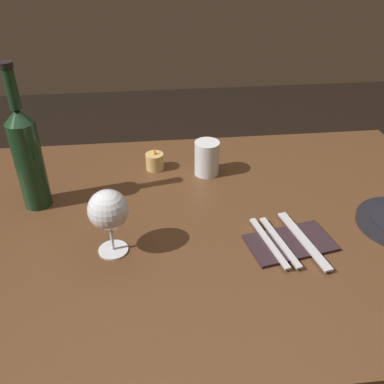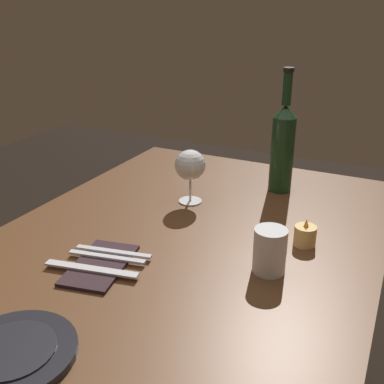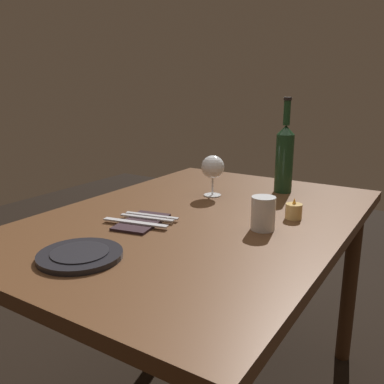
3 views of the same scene
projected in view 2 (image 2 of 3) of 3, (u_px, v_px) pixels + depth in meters
name	position (u px, v px, depth m)	size (l,w,h in m)	color
dining_table	(179.00, 276.00, 1.11)	(1.30, 0.90, 0.74)	#56351E
wine_glass_left	(190.00, 166.00, 1.26)	(0.09, 0.09, 0.15)	white
wine_bottle	(283.00, 146.00, 1.33)	(0.07, 0.07, 0.36)	#19381E
water_tumbler	(270.00, 253.00, 0.95)	(0.07, 0.07, 0.10)	white
votive_candle	(305.00, 236.00, 1.07)	(0.05, 0.05, 0.07)	#DBB266
dinner_plate	(13.00, 353.00, 0.73)	(0.21, 0.21, 0.02)	black
folded_napkin	(100.00, 265.00, 0.99)	(0.21, 0.14, 0.01)	#2D1E23
fork_inner	(107.00, 257.00, 1.00)	(0.05, 0.18, 0.00)	silver
fork_outer	(113.00, 252.00, 1.02)	(0.05, 0.18, 0.00)	silver
table_knife	(91.00, 269.00, 0.96)	(0.06, 0.21, 0.00)	silver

